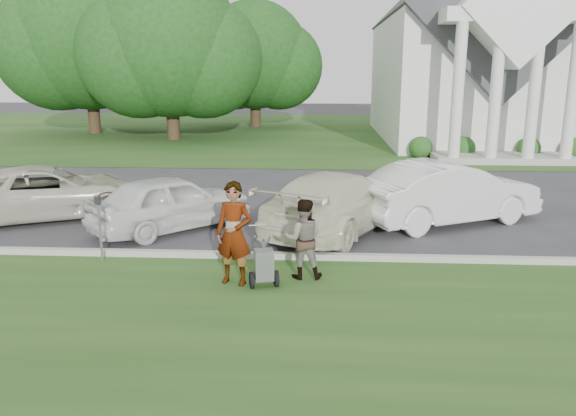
# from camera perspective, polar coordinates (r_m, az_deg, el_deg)

# --- Properties ---
(ground) EXTENTS (120.00, 120.00, 0.00)m
(ground) POSITION_cam_1_polar(r_m,az_deg,el_deg) (11.82, -0.54, -6.11)
(ground) COLOR #333335
(ground) RESTS_ON ground
(grass_strip) EXTENTS (80.00, 7.00, 0.01)m
(grass_strip) POSITION_cam_1_polar(r_m,az_deg,el_deg) (9.06, -1.84, -12.55)
(grass_strip) COLOR #214819
(grass_strip) RESTS_ON ground
(church_lawn) EXTENTS (80.00, 30.00, 0.01)m
(church_lawn) POSITION_cam_1_polar(r_m,az_deg,el_deg) (38.30, 2.20, 7.79)
(church_lawn) COLOR #214819
(church_lawn) RESTS_ON ground
(curb) EXTENTS (80.00, 0.18, 0.15)m
(curb) POSITION_cam_1_polar(r_m,az_deg,el_deg) (12.31, -0.37, -4.91)
(curb) COLOR #9E9E93
(curb) RESTS_ON ground
(church) EXTENTS (9.19, 19.00, 24.10)m
(church) POSITION_cam_1_polar(r_m,az_deg,el_deg) (35.23, 17.58, 16.32)
(church) COLOR white
(church) RESTS_ON ground
(tree_left) EXTENTS (10.63, 8.40, 9.71)m
(tree_left) POSITION_cam_1_polar(r_m,az_deg,el_deg) (34.23, -11.95, 15.35)
(tree_left) COLOR #332316
(tree_left) RESTS_ON ground
(tree_far) EXTENTS (11.64, 9.20, 10.73)m
(tree_far) POSITION_cam_1_polar(r_m,az_deg,el_deg) (39.01, -19.67, 15.50)
(tree_far) COLOR #332316
(tree_far) RESTS_ON ground
(tree_back) EXTENTS (9.61, 7.60, 8.89)m
(tree_back) POSITION_cam_1_polar(r_m,az_deg,el_deg) (41.35, -3.41, 14.77)
(tree_back) COLOR #332316
(tree_back) RESTS_ON ground
(striping_cart) EXTENTS (0.69, 1.15, 1.00)m
(striping_cart) POSITION_cam_1_polar(r_m,az_deg,el_deg) (10.68, -2.47, -5.88)
(striping_cart) COLOR black
(striping_cart) RESTS_ON ground
(person_left) EXTENTS (0.84, 0.67, 2.00)m
(person_left) POSITION_cam_1_polar(r_m,az_deg,el_deg) (10.70, -5.51, -2.68)
(person_left) COLOR #999999
(person_left) RESTS_ON ground
(person_right) EXTENTS (0.81, 0.65, 1.60)m
(person_right) POSITION_cam_1_polar(r_m,az_deg,el_deg) (11.02, 1.54, -3.21)
(person_right) COLOR #999999
(person_right) RESTS_ON ground
(parking_meter_near) EXTENTS (0.11, 0.10, 1.50)m
(parking_meter_near) POSITION_cam_1_polar(r_m,az_deg,el_deg) (12.48, -18.63, -1.21)
(parking_meter_near) COLOR gray
(parking_meter_near) RESTS_ON ground
(car_a) EXTENTS (5.75, 4.46, 1.45)m
(car_a) POSITION_cam_1_polar(r_m,az_deg,el_deg) (16.99, -23.25, 1.48)
(car_a) COLOR beige
(car_a) RESTS_ON ground
(car_b) EXTENTS (4.24, 4.21, 1.45)m
(car_b) POSITION_cam_1_polar(r_m,az_deg,el_deg) (14.74, -11.74, 0.58)
(car_b) COLOR silver
(car_b) RESTS_ON ground
(car_c) EXTENTS (4.31, 5.72, 1.54)m
(car_c) POSITION_cam_1_polar(r_m,az_deg,el_deg) (14.34, 4.95, 0.65)
(car_c) COLOR beige
(car_c) RESTS_ON ground
(car_d) EXTENTS (5.34, 3.87, 1.68)m
(car_d) POSITION_cam_1_polar(r_m,az_deg,el_deg) (15.64, 15.92, 1.51)
(car_d) COLOR silver
(car_d) RESTS_ON ground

